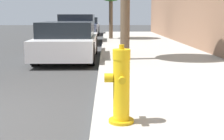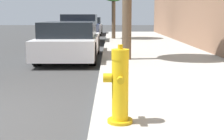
# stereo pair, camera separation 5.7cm
# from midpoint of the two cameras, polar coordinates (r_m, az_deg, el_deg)

# --- Properties ---
(fire_hydrant) EXTENTS (0.35, 0.36, 0.93)m
(fire_hydrant) POSITION_cam_midpoint_polar(r_m,az_deg,el_deg) (3.64, 1.21, -3.14)
(fire_hydrant) COLOR #C39C11
(fire_hydrant) RESTS_ON sidewalk_slab
(parked_car_near) EXTENTS (1.74, 4.22, 1.19)m
(parked_car_near) POSITION_cam_midpoint_polar(r_m,az_deg,el_deg) (9.96, -8.18, 5.31)
(parked_car_near) COLOR silver
(parked_car_near) RESTS_ON ground_plane
(parked_car_mid) EXTENTS (1.81, 4.18, 1.42)m
(parked_car_mid) POSITION_cam_midpoint_polar(r_m,az_deg,el_deg) (15.94, -6.38, 7.44)
(parked_car_mid) COLOR navy
(parked_car_mid) RESTS_ON ground_plane
(parked_car_far) EXTENTS (1.79, 4.40, 1.23)m
(parked_car_far) POSITION_cam_midpoint_polar(r_m,az_deg,el_deg) (22.63, -4.77, 8.01)
(parked_car_far) COLOR #B7B7BC
(parked_car_far) RESTS_ON ground_plane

